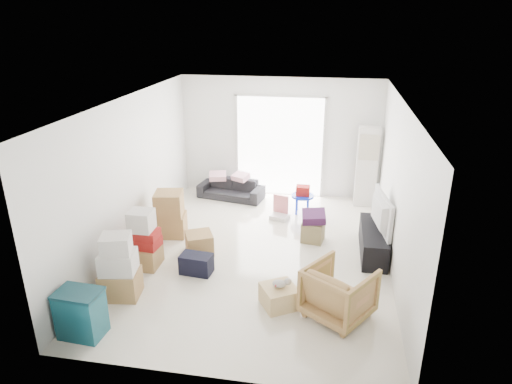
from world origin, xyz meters
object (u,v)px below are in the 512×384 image
object	(u,v)px
sofa	(231,186)
kids_table	(303,194)
television	(375,225)
wood_crate	(279,296)
armchair	(339,290)
storage_bins	(81,313)
ottoman	(313,231)
tv_console	(373,241)
ac_tower	(367,167)

from	to	relation	value
sofa	kids_table	bearing A→B (deg)	-8.37
television	wood_crate	size ratio (longest dim) A/B	2.39
kids_table	armchair	bearing A→B (deg)	-77.56
storage_bins	armchair	bearing A→B (deg)	16.67
storage_bins	ottoman	xyz separation A→B (m)	(2.83, 3.23, -0.14)
tv_console	wood_crate	world-z (taller)	tv_console
kids_table	ottoman	bearing A→B (deg)	-76.61
armchair	kids_table	xyz separation A→B (m)	(-0.77, 3.48, 0.01)
ottoman	kids_table	bearing A→B (deg)	103.39
storage_bins	kids_table	size ratio (longest dim) A/B	1.09
armchair	kids_table	bearing A→B (deg)	-43.74
wood_crate	ac_tower	bearing A→B (deg)	71.35
tv_console	television	world-z (taller)	television
television	storage_bins	bearing A→B (deg)	117.80
tv_console	sofa	size ratio (longest dim) A/B	0.95
storage_bins	kids_table	bearing A→B (deg)	60.44
sofa	television	bearing A→B (deg)	-24.54
wood_crate	television	bearing A→B (deg)	51.89
television	storage_bins	distance (m)	4.87
storage_bins	wood_crate	xyz separation A→B (m)	(2.46, 1.09, -0.18)
armchair	wood_crate	bearing A→B (deg)	27.25
tv_console	ottoman	size ratio (longest dim) A/B	3.66
ac_tower	wood_crate	xyz separation A→B (m)	(-1.39, -4.11, -0.72)
tv_console	kids_table	size ratio (longest dim) A/B	2.32
armchair	storage_bins	xyz separation A→B (m)	(-3.30, -0.99, -0.09)
tv_console	storage_bins	bearing A→B (deg)	-143.21
sofa	kids_table	world-z (taller)	kids_table
television	sofa	xyz separation A→B (m)	(-3.05, 2.13, -0.25)
television	kids_table	world-z (taller)	television
ac_tower	wood_crate	world-z (taller)	ac_tower
television	wood_crate	distance (m)	2.36
television	ac_tower	bearing A→B (deg)	-7.74
ac_tower	armchair	bearing A→B (deg)	-97.40
storage_bins	wood_crate	bearing A→B (deg)	23.78
ac_tower	tv_console	distance (m)	2.36
television	kids_table	size ratio (longest dim) A/B	1.84
armchair	kids_table	distance (m)	3.57
armchair	ottoman	distance (m)	2.30
tv_console	storage_bins	distance (m)	4.87
ac_tower	wood_crate	bearing A→B (deg)	-108.65
television	sofa	world-z (taller)	television
ac_tower	kids_table	distance (m)	1.56
ac_tower	armchair	world-z (taller)	ac_tower
storage_bins	ottoman	bearing A→B (deg)	48.75
kids_table	wood_crate	bearing A→B (deg)	-91.21
television	kids_table	distance (m)	2.07
sofa	kids_table	distance (m)	1.78
tv_console	television	distance (m)	0.31
wood_crate	ottoman	bearing A→B (deg)	80.27
television	wood_crate	xyz separation A→B (m)	(-1.44, -1.83, -0.39)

